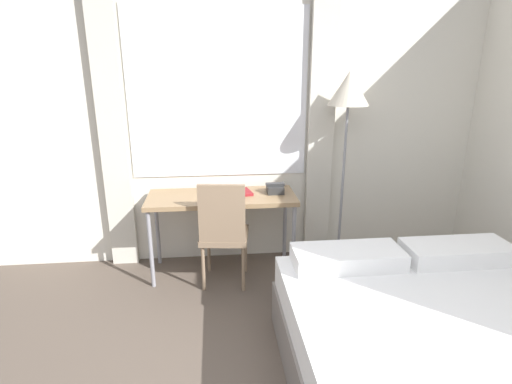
{
  "coord_description": "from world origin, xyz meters",
  "views": [
    {
      "loc": [
        -0.4,
        -1.1,
        1.84
      ],
      "look_at": [
        -0.09,
        1.88,
        0.89
      ],
      "focal_mm": 28.0,
      "sensor_mm": 36.0,
      "label": 1
    }
  ],
  "objects_px": {
    "desk": "(222,202)",
    "book": "(236,193)",
    "bed": "(458,367)",
    "desk_chair": "(224,229)",
    "telephone": "(275,189)",
    "standing_lamp": "(348,103)"
  },
  "relations": [
    {
      "from": "desk",
      "to": "book",
      "type": "height_order",
      "value": "book"
    },
    {
      "from": "desk",
      "to": "bed",
      "type": "distance_m",
      "value": 2.16
    },
    {
      "from": "desk",
      "to": "desk_chair",
      "type": "relative_size",
      "value": 1.38
    },
    {
      "from": "desk_chair",
      "to": "bed",
      "type": "height_order",
      "value": "desk_chair"
    },
    {
      "from": "bed",
      "to": "book",
      "type": "xyz_separation_m",
      "value": [
        -1.11,
        1.75,
        0.48
      ]
    },
    {
      "from": "telephone",
      "to": "book",
      "type": "xyz_separation_m",
      "value": [
        -0.36,
        -0.01,
        -0.03
      ]
    },
    {
      "from": "standing_lamp",
      "to": "telephone",
      "type": "bearing_deg",
      "value": -179.41
    },
    {
      "from": "bed",
      "to": "book",
      "type": "relative_size",
      "value": 6.09
    },
    {
      "from": "desk_chair",
      "to": "telephone",
      "type": "distance_m",
      "value": 0.62
    },
    {
      "from": "bed",
      "to": "telephone",
      "type": "bearing_deg",
      "value": 113.08
    },
    {
      "from": "book",
      "to": "desk",
      "type": "bearing_deg",
      "value": -167.68
    },
    {
      "from": "desk_chair",
      "to": "telephone",
      "type": "xyz_separation_m",
      "value": [
        0.48,
        0.29,
        0.26
      ]
    },
    {
      "from": "desk",
      "to": "book",
      "type": "bearing_deg",
      "value": 12.32
    },
    {
      "from": "standing_lamp",
      "to": "desk_chair",
      "type": "bearing_deg",
      "value": -165.13
    },
    {
      "from": "desk_chair",
      "to": "standing_lamp",
      "type": "xyz_separation_m",
      "value": [
        1.11,
        0.29,
        1.01
      ]
    },
    {
      "from": "desk",
      "to": "telephone",
      "type": "xyz_separation_m",
      "value": [
        0.48,
        0.03,
        0.1
      ]
    },
    {
      "from": "desk_chair",
      "to": "bed",
      "type": "bearing_deg",
      "value": -42.66
    },
    {
      "from": "desk_chair",
      "to": "book",
      "type": "bearing_deg",
      "value": 74.29
    },
    {
      "from": "desk",
      "to": "telephone",
      "type": "height_order",
      "value": "telephone"
    },
    {
      "from": "bed",
      "to": "telephone",
      "type": "distance_m",
      "value": 1.98
    },
    {
      "from": "bed",
      "to": "telephone",
      "type": "relative_size",
      "value": 11.35
    },
    {
      "from": "standing_lamp",
      "to": "bed",
      "type": "bearing_deg",
      "value": -86.16
    }
  ]
}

